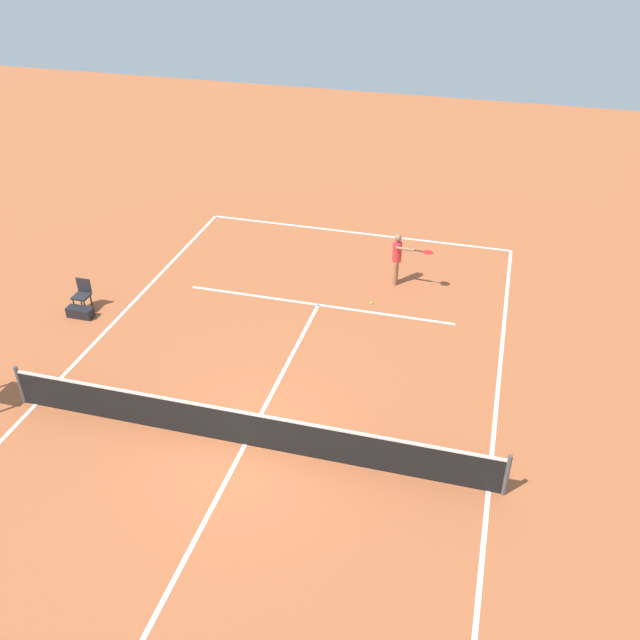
{
  "coord_description": "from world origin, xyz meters",
  "views": [
    {
      "loc": [
        -4.73,
        10.96,
        10.92
      ],
      "look_at": [
        -0.59,
        -4.25,
        0.8
      ],
      "focal_mm": 39.45,
      "sensor_mm": 36.0,
      "label": 1
    }
  ],
  "objects_px": {
    "player_serving": "(399,255)",
    "tennis_ball": "(371,303)",
    "equipment_bag": "(80,312)",
    "courtside_chair_mid": "(82,293)"
  },
  "relations": [
    {
      "from": "player_serving",
      "to": "tennis_ball",
      "type": "xyz_separation_m",
      "value": [
        0.52,
        1.41,
        -0.98
      ]
    },
    {
      "from": "player_serving",
      "to": "equipment_bag",
      "type": "height_order",
      "value": "player_serving"
    },
    {
      "from": "equipment_bag",
      "to": "player_serving",
      "type": "bearing_deg",
      "value": -153.12
    },
    {
      "from": "courtside_chair_mid",
      "to": "equipment_bag",
      "type": "bearing_deg",
      "value": 103.94
    },
    {
      "from": "player_serving",
      "to": "equipment_bag",
      "type": "bearing_deg",
      "value": -59.38
    },
    {
      "from": "player_serving",
      "to": "tennis_ball",
      "type": "distance_m",
      "value": 1.79
    },
    {
      "from": "player_serving",
      "to": "tennis_ball",
      "type": "height_order",
      "value": "player_serving"
    },
    {
      "from": "equipment_bag",
      "to": "courtside_chair_mid",
      "type": "bearing_deg",
      "value": -76.06
    },
    {
      "from": "player_serving",
      "to": "tennis_ball",
      "type": "relative_size",
      "value": 25.01
    },
    {
      "from": "courtside_chair_mid",
      "to": "equipment_bag",
      "type": "distance_m",
      "value": 0.57
    }
  ]
}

